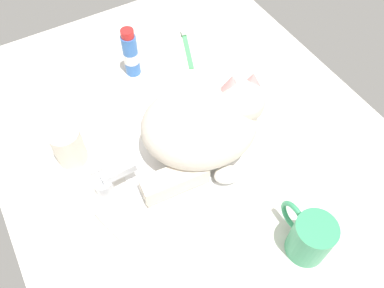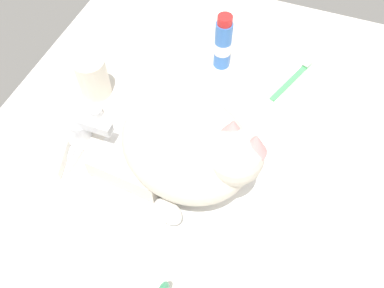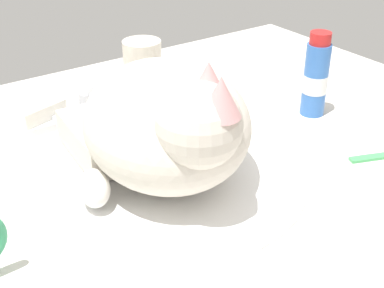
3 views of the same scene
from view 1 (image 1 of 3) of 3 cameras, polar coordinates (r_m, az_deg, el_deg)
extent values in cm
cube|color=silver|center=(86.11, 0.95, -1.04)|extent=(110.00, 82.50, 3.00)
cylinder|color=white|center=(84.61, 0.97, -0.35)|extent=(34.73, 34.73, 0.64)
cylinder|color=silver|center=(79.41, -12.79, -6.16)|extent=(3.60, 3.60, 3.88)
cube|color=silver|center=(77.16, -10.79, -4.00)|extent=(2.00, 7.08, 2.00)
cylinder|color=silver|center=(77.63, -11.10, -9.64)|extent=(2.80, 2.80, 1.80)
cylinder|color=silver|center=(83.24, -14.09, -3.60)|extent=(2.80, 2.80, 1.80)
ellipsoid|color=beige|center=(78.69, 1.04, 2.70)|extent=(26.73, 29.12, 14.06)
sphere|color=beige|center=(78.25, 7.35, 6.16)|extent=(11.86, 11.86, 9.25)
ellipsoid|color=white|center=(79.42, 5.90, 5.00)|extent=(6.84, 7.39, 5.09)
cone|color=#DB9E9E|center=(75.94, 5.83, 8.84)|extent=(5.34, 5.34, 4.16)
cone|color=#DB9E9E|center=(76.96, 8.88, 9.17)|extent=(5.34, 5.34, 4.16)
cube|color=beige|center=(77.24, -2.58, -5.32)|extent=(5.51, 13.87, 4.42)
ellipsoid|color=white|center=(78.37, 5.26, -4.52)|extent=(5.30, 6.49, 3.98)
cylinder|color=#389966|center=(72.86, 17.05, -13.17)|extent=(7.36, 7.36, 9.57)
torus|color=#389966|center=(73.80, 14.65, -10.26)|extent=(6.36, 1.00, 6.36)
cylinder|color=silver|center=(83.58, -17.70, -0.30)|extent=(6.35, 6.35, 8.88)
cube|color=white|center=(76.79, -11.02, -11.49)|extent=(9.00, 6.40, 1.20)
cube|color=white|center=(75.22, -11.23, -10.95)|extent=(8.15, 5.90, 2.28)
cylinder|color=#3870C6|center=(97.18, -8.97, 12.76)|extent=(3.67, 3.67, 11.18)
cylinder|color=white|center=(97.55, -8.92, 12.52)|extent=(3.75, 3.75, 2.80)
cylinder|color=red|center=(93.02, -9.50, 15.72)|extent=(3.12, 3.12, 1.80)
cube|color=#4CB266|center=(105.67, -0.68, 13.81)|extent=(14.04, 6.36, 0.80)
cube|color=white|center=(109.87, -1.18, 16.22)|extent=(2.57, 2.13, 0.80)
camera|label=2|loc=(0.41, 57.28, 25.01)|focal=36.93mm
camera|label=3|loc=(0.81, 47.05, 13.41)|focal=49.79mm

